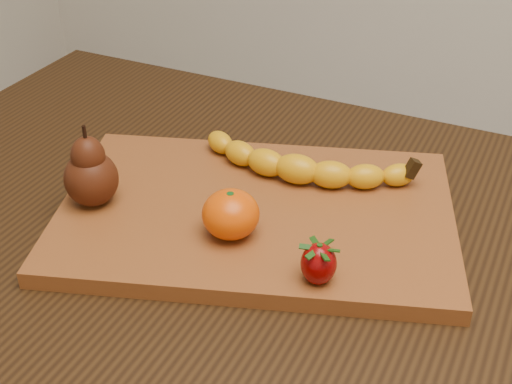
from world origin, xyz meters
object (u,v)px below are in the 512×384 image
at_px(pear, 89,166).
at_px(mandarin, 231,214).
at_px(table, 239,285).
at_px(cutting_board, 256,214).

xyz_separation_m(pear, mandarin, (0.17, 0.01, -0.02)).
xyz_separation_m(table, mandarin, (0.02, -0.05, 0.14)).
height_order(cutting_board, pear, pear).
relative_size(cutting_board, mandarin, 7.22).
distance_m(table, cutting_board, 0.11).
bearing_deg(mandarin, table, 109.02).
bearing_deg(cutting_board, table, -175.14).
height_order(cutting_board, mandarin, mandarin).
relative_size(cutting_board, pear, 4.64).
distance_m(pear, mandarin, 0.17).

